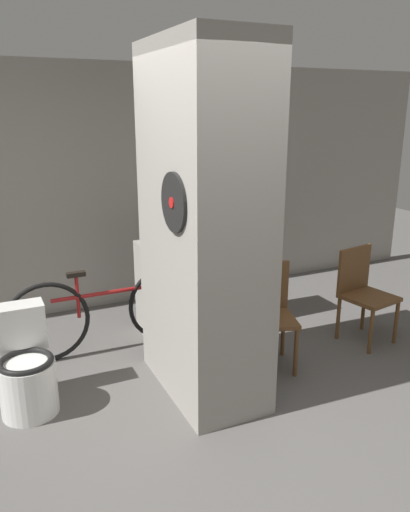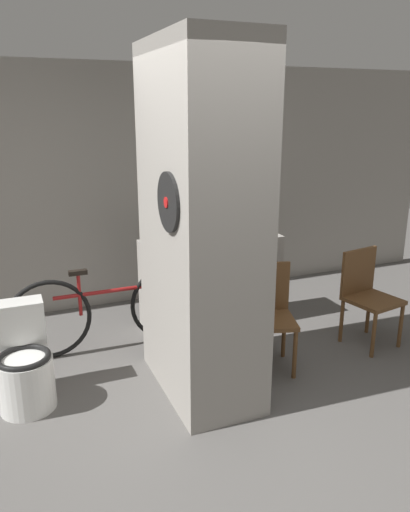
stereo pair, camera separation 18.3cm
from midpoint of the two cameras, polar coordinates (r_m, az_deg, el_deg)
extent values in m
plane|color=#5B5956|center=(3.71, 4.41, -18.79)|extent=(14.00, 14.00, 0.00)
cube|color=gray|center=(5.55, -7.64, 7.74)|extent=(8.00, 0.06, 2.60)
cube|color=#B79338|center=(6.04, 6.51, 10.87)|extent=(0.44, 0.02, 0.34)
cube|color=#D86633|center=(6.03, 6.57, 10.86)|extent=(0.36, 0.01, 0.28)
cube|color=gray|center=(3.65, 0.92, 3.25)|extent=(0.62, 1.16, 2.60)
cylinder|color=black|center=(3.27, -2.62, 6.15)|extent=(0.03, 0.40, 0.40)
cylinder|color=red|center=(3.27, -2.87, 6.13)|extent=(0.01, 0.07, 0.07)
cube|color=gray|center=(5.03, 1.79, -2.98)|extent=(1.40, 0.44, 0.91)
cylinder|color=white|center=(3.97, -18.47, -13.68)|extent=(0.41, 0.41, 0.40)
torus|color=black|center=(3.87, -18.76, -10.95)|extent=(0.39, 0.39, 0.04)
cube|color=white|center=(4.04, -19.25, -7.26)|extent=(0.37, 0.20, 0.35)
cylinder|color=brown|center=(4.13, 6.40, -11.37)|extent=(0.04, 0.04, 0.42)
cylinder|color=brown|center=(4.22, 11.47, -11.01)|extent=(0.04, 0.04, 0.42)
cylinder|color=brown|center=(4.46, 5.45, -9.14)|extent=(0.04, 0.04, 0.42)
cylinder|color=brown|center=(4.54, 10.15, -8.86)|extent=(0.04, 0.04, 0.42)
cube|color=brown|center=(4.23, 8.50, -7.29)|extent=(0.53, 0.53, 0.04)
cube|color=brown|center=(4.33, 8.02, -3.43)|extent=(0.42, 0.16, 0.43)
cylinder|color=brown|center=(4.73, 19.77, -8.55)|extent=(0.04, 0.04, 0.42)
cylinder|color=brown|center=(5.01, 22.44, -7.40)|extent=(0.04, 0.04, 0.42)
cylinder|color=brown|center=(4.94, 16.37, -7.12)|extent=(0.04, 0.04, 0.42)
cylinder|color=brown|center=(5.21, 19.12, -6.12)|extent=(0.04, 0.04, 0.42)
cube|color=brown|center=(4.88, 19.69, -4.81)|extent=(0.50, 0.50, 0.04)
cube|color=brown|center=(4.92, 18.15, -1.63)|extent=(0.43, 0.10, 0.43)
torus|color=black|center=(4.56, -16.26, -7.02)|extent=(0.73, 0.04, 0.73)
torus|color=black|center=(4.77, -3.15, -5.28)|extent=(0.73, 0.04, 0.73)
cylinder|color=maroon|center=(4.57, -9.66, -3.97)|extent=(1.00, 0.04, 0.04)
cylinder|color=maroon|center=(4.52, -13.03, -4.38)|extent=(0.03, 0.03, 0.38)
cylinder|color=maroon|center=(4.69, -3.81, -3.21)|extent=(0.03, 0.03, 0.35)
cube|color=black|center=(4.45, -13.20, -1.85)|extent=(0.16, 0.06, 0.04)
cylinder|color=#262626|center=(4.63, -3.85, -1.20)|extent=(0.03, 0.42, 0.03)
cylinder|color=#267233|center=(4.85, 2.88, 3.06)|extent=(0.08, 0.08, 0.19)
cylinder|color=#267233|center=(4.82, 2.90, 4.64)|extent=(0.03, 0.03, 0.08)
sphere|color=#333333|center=(4.81, 2.91, 5.24)|extent=(0.03, 0.03, 0.03)
camera|label=1|loc=(0.09, -88.75, 0.37)|focal=35.00mm
camera|label=2|loc=(0.09, 91.25, -0.37)|focal=35.00mm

